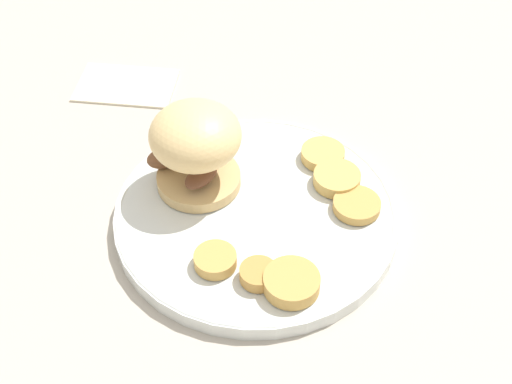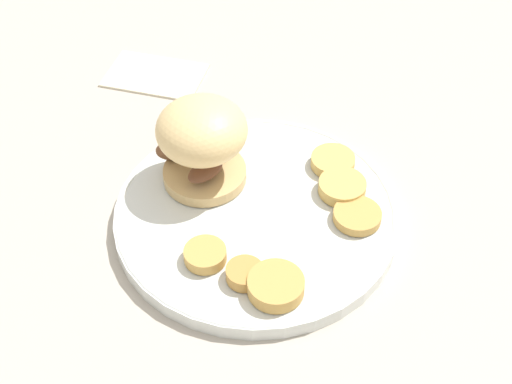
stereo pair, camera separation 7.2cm
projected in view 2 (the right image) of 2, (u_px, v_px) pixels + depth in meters
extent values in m
plane|color=#B2A899|center=(256.00, 221.00, 0.75)|extent=(4.00, 4.00, 0.00)
cylinder|color=silver|center=(256.00, 215.00, 0.75)|extent=(0.30, 0.30, 0.02)
torus|color=silver|center=(256.00, 211.00, 0.74)|extent=(0.29, 0.29, 0.01)
cylinder|color=tan|center=(205.00, 174.00, 0.77)|extent=(0.09, 0.09, 0.01)
ellipsoid|color=brown|center=(172.00, 150.00, 0.77)|extent=(0.04, 0.02, 0.02)
ellipsoid|color=#4C281E|center=(209.00, 152.00, 0.76)|extent=(0.04, 0.05, 0.02)
ellipsoid|color=brown|center=(205.00, 171.00, 0.74)|extent=(0.05, 0.04, 0.02)
ellipsoid|color=brown|center=(221.00, 139.00, 0.78)|extent=(0.05, 0.04, 0.02)
ellipsoid|color=#E5C17F|center=(202.00, 130.00, 0.72)|extent=(0.09, 0.09, 0.06)
cylinder|color=tan|center=(205.00, 255.00, 0.69)|extent=(0.04, 0.04, 0.01)
cylinder|color=tan|center=(333.00, 161.00, 0.78)|extent=(0.05, 0.05, 0.01)
cylinder|color=tan|center=(342.00, 187.00, 0.75)|extent=(0.05, 0.05, 0.01)
cylinder|color=tan|center=(357.00, 216.00, 0.72)|extent=(0.05, 0.05, 0.01)
cylinder|color=#BC8942|center=(245.00, 274.00, 0.67)|extent=(0.04, 0.04, 0.01)
cylinder|color=tan|center=(278.00, 285.00, 0.66)|extent=(0.05, 0.05, 0.02)
cube|color=beige|center=(155.00, 74.00, 0.93)|extent=(0.15, 0.13, 0.01)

